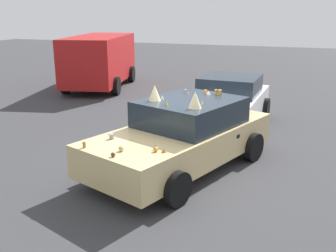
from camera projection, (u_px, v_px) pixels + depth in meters
ground_plane at (181, 168)px, 8.23m from camera, size 60.00×60.00×0.00m
art_car_decorated at (184, 135)px, 8.08m from camera, size 4.74×3.21×1.76m
parked_van_row_back_center at (100, 59)px, 16.49m from camera, size 5.23×3.09×2.18m
parked_sedan_far_left at (228, 102)px, 10.97m from camera, size 4.02×2.09×1.43m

